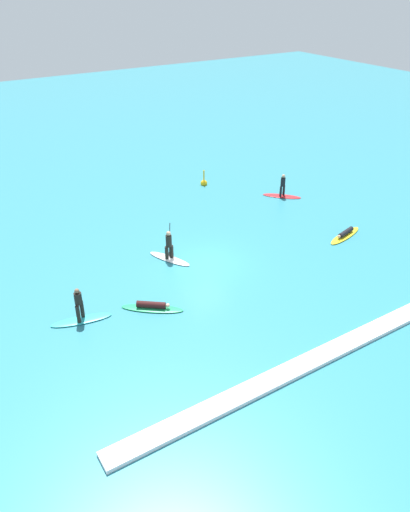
# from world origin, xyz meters

# --- Properties ---
(ground_plane) EXTENTS (120.00, 120.00, 0.00)m
(ground_plane) POSITION_xyz_m (0.00, 0.00, 0.00)
(ground_plane) COLOR teal
(ground_plane) RESTS_ON ground
(surfer_on_white_board) EXTENTS (1.74, 2.79, 2.16)m
(surfer_on_white_board) POSITION_xyz_m (-1.48, 1.48, 0.49)
(surfer_on_white_board) COLOR white
(surfer_on_white_board) RESTS_ON ground_plane
(surfer_on_teal_board) EXTENTS (2.94, 1.31, 1.83)m
(surfer_on_teal_board) POSITION_xyz_m (-7.79, -1.34, 0.47)
(surfer_on_teal_board) COLOR #33C6CC
(surfer_on_teal_board) RESTS_ON ground_plane
(surfer_on_yellow_board) EXTENTS (3.22, 1.45, 0.41)m
(surfer_on_yellow_board) POSITION_xyz_m (9.18, -1.85, 0.13)
(surfer_on_yellow_board) COLOR yellow
(surfer_on_yellow_board) RESTS_ON ground_plane
(surfer_on_green_board) EXTENTS (2.85, 2.47, 0.43)m
(surfer_on_green_board) POSITION_xyz_m (-4.51, -2.30, 0.14)
(surfer_on_green_board) COLOR #23B266
(surfer_on_green_board) RESTS_ON ground_plane
(surfer_on_red_board) EXTENTS (2.45, 2.51, 1.71)m
(surfer_on_red_board) POSITION_xyz_m (9.86, 5.08, 0.47)
(surfer_on_red_board) COLOR red
(surfer_on_red_board) RESTS_ON ground_plane
(marker_buoy) EXTENTS (0.51, 0.51, 1.30)m
(marker_buoy) POSITION_xyz_m (6.23, 10.07, 0.17)
(marker_buoy) COLOR yellow
(marker_buoy) RESTS_ON ground_plane
(wave_crest) EXTENTS (19.96, 0.90, 0.18)m
(wave_crest) POSITION_xyz_m (0.00, -9.32, 0.09)
(wave_crest) COLOR white
(wave_crest) RESTS_ON ground_plane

